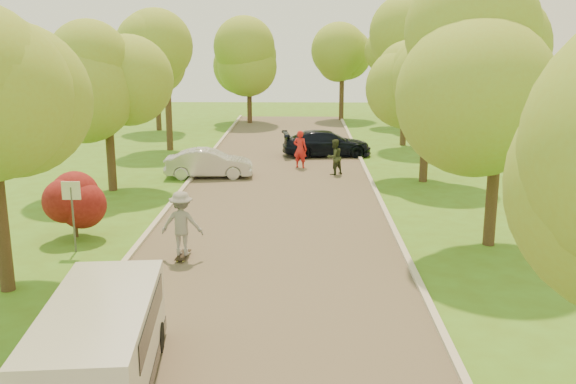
# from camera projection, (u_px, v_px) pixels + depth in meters

# --- Properties ---
(ground) EXTENTS (100.00, 100.00, 0.00)m
(ground) POSITION_uv_depth(u_px,v_px,m) (260.00, 308.00, 15.25)
(ground) COLOR #466C19
(ground) RESTS_ON ground
(road) EXTENTS (8.00, 60.00, 0.01)m
(road) POSITION_uv_depth(u_px,v_px,m) (274.00, 217.00, 23.02)
(road) COLOR #4C4438
(road) RESTS_ON ground
(curb_left) EXTENTS (0.18, 60.00, 0.12)m
(curb_left) POSITION_uv_depth(u_px,v_px,m) (162.00, 215.00, 23.10)
(curb_left) COLOR #B2AD9E
(curb_left) RESTS_ON ground
(curb_right) EXTENTS (0.18, 60.00, 0.12)m
(curb_right) POSITION_uv_depth(u_px,v_px,m) (387.00, 216.00, 22.92)
(curb_right) COLOR #B2AD9E
(curb_right) RESTS_ON ground
(street_sign) EXTENTS (0.55, 0.06, 2.17)m
(street_sign) POSITION_uv_depth(u_px,v_px,m) (72.00, 202.00, 18.90)
(street_sign) COLOR #59595E
(street_sign) RESTS_ON ground
(red_shrub) EXTENTS (1.70, 1.70, 1.95)m
(red_shrub) POSITION_uv_depth(u_px,v_px,m) (74.00, 204.00, 20.48)
(red_shrub) COLOR #382619
(red_shrub) RESTS_ON ground
(tree_l_midb) EXTENTS (4.30, 4.20, 6.62)m
(tree_l_midb) POSITION_uv_depth(u_px,v_px,m) (110.00, 80.00, 25.99)
(tree_l_midb) COLOR #382619
(tree_l_midb) RESTS_ON ground
(tree_l_far) EXTENTS (4.92, 4.80, 7.79)m
(tree_l_far) POSITION_uv_depth(u_px,v_px,m) (170.00, 53.00, 35.49)
(tree_l_far) COLOR #382619
(tree_l_far) RESTS_ON ground
(tree_r_mida) EXTENTS (5.13, 5.00, 7.95)m
(tree_r_mida) POSITION_uv_depth(u_px,v_px,m) (510.00, 64.00, 18.65)
(tree_r_mida) COLOR #382619
(tree_r_mida) RESTS_ON ground
(tree_r_midb) EXTENTS (4.51, 4.40, 7.01)m
(tree_r_midb) POSITION_uv_depth(u_px,v_px,m) (433.00, 71.00, 27.56)
(tree_r_midb) COLOR #382619
(tree_r_midb) RESTS_ON ground
(tree_r_far) EXTENTS (5.33, 5.20, 8.34)m
(tree_r_far) POSITION_uv_depth(u_px,v_px,m) (411.00, 45.00, 37.04)
(tree_r_far) COLOR #382619
(tree_r_far) RESTS_ON ground
(tree_bg_a) EXTENTS (5.12, 5.00, 7.72)m
(tree_bg_a) POSITION_uv_depth(u_px,v_px,m) (159.00, 52.00, 43.35)
(tree_bg_a) COLOR #382619
(tree_bg_a) RESTS_ON ground
(tree_bg_b) EXTENTS (5.12, 5.00, 7.95)m
(tree_bg_b) POSITION_uv_depth(u_px,v_px,m) (406.00, 48.00, 44.86)
(tree_bg_b) COLOR #382619
(tree_bg_b) RESTS_ON ground
(tree_bg_c) EXTENTS (4.92, 4.80, 7.33)m
(tree_bg_c) POSITION_uv_depth(u_px,v_px,m) (252.00, 55.00, 47.17)
(tree_bg_c) COLOR #382619
(tree_bg_c) RESTS_ON ground
(tree_bg_d) EXTENTS (5.12, 5.00, 7.72)m
(tree_bg_d) POSITION_uv_depth(u_px,v_px,m) (345.00, 51.00, 48.89)
(tree_bg_d) COLOR #382619
(tree_bg_d) RESTS_ON ground
(minivan) EXTENTS (2.29, 4.79, 1.72)m
(minivan) POSITION_uv_depth(u_px,v_px,m) (101.00, 346.00, 11.45)
(minivan) COLOR silver
(minivan) RESTS_ON ground
(silver_sedan) EXTENTS (4.05, 1.62, 1.31)m
(silver_sedan) POSITION_uv_depth(u_px,v_px,m) (209.00, 163.00, 29.41)
(silver_sedan) COLOR #BAB9BF
(silver_sedan) RESTS_ON ground
(dark_sedan) EXTENTS (4.98, 2.46, 1.39)m
(dark_sedan) POSITION_uv_depth(u_px,v_px,m) (327.00, 143.00, 34.72)
(dark_sedan) COLOR black
(dark_sedan) RESTS_ON ground
(longboard) EXTENTS (0.33, 0.98, 0.11)m
(longboard) POSITION_uv_depth(u_px,v_px,m) (183.00, 255.00, 18.67)
(longboard) COLOR black
(longboard) RESTS_ON ground
(skateboarder) EXTENTS (1.26, 0.77, 1.89)m
(skateboarder) POSITION_uv_depth(u_px,v_px,m) (182.00, 223.00, 18.44)
(skateboarder) COLOR gray
(skateboarder) RESTS_ON longboard
(person_striped) EXTENTS (0.79, 0.65, 1.86)m
(person_striped) POSITION_uv_depth(u_px,v_px,m) (300.00, 149.00, 31.48)
(person_striped) COLOR red
(person_striped) RESTS_ON ground
(person_olive) EXTENTS (1.03, 1.00, 1.68)m
(person_olive) POSITION_uv_depth(u_px,v_px,m) (334.00, 157.00, 29.92)
(person_olive) COLOR #2F3821
(person_olive) RESTS_ON ground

